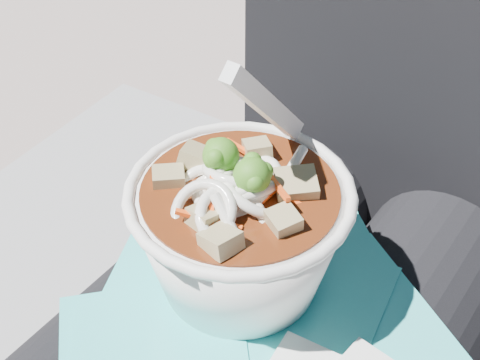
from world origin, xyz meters
The scene contains 3 objects.
person_body centered at (0.00, 0.09, 0.57)m, with size 0.34×0.94×1.01m.
plastic_bag centered at (0.00, -0.03, 0.63)m, with size 0.32×0.38×0.01m.
udon_bowl centered at (-0.02, 0.01, 0.70)m, with size 0.19×0.19×0.20m.
Camera 1 is at (0.19, -0.28, 1.06)m, focal length 50.00 mm.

